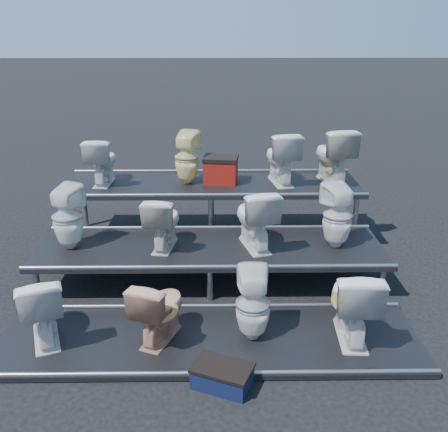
{
  "coord_description": "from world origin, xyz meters",
  "views": [
    {
      "loc": [
        0.1,
        -5.52,
        3.03
      ],
      "look_at": [
        0.17,
        0.1,
        0.82
      ],
      "focal_mm": 40.0,
      "sensor_mm": 36.0,
      "label": 1
    }
  ],
  "objects_px": {
    "toilet_6": "(255,217)",
    "toilet_7": "(338,216)",
    "toilet_10": "(281,157)",
    "toilet_4": "(67,217)",
    "step_stool": "(222,378)",
    "toilet_5": "(163,221)",
    "toilet_11": "(333,155)",
    "toilet_8": "(102,161)",
    "red_crate": "(221,171)",
    "toilet_2": "(253,304)",
    "toilet_0": "(41,307)",
    "toilet_3": "(353,302)",
    "toilet_9": "(187,158)",
    "toilet_1": "(159,308)"
  },
  "relations": [
    {
      "from": "toilet_6",
      "to": "toilet_7",
      "type": "distance_m",
      "value": 0.99
    },
    {
      "from": "toilet_6",
      "to": "toilet_10",
      "type": "height_order",
      "value": "toilet_10"
    },
    {
      "from": "toilet_4",
      "to": "step_stool",
      "type": "bearing_deg",
      "value": 157.22
    },
    {
      "from": "step_stool",
      "to": "toilet_5",
      "type": "bearing_deg",
      "value": 132.2
    },
    {
      "from": "toilet_5",
      "to": "toilet_6",
      "type": "relative_size",
      "value": 0.88
    },
    {
      "from": "toilet_7",
      "to": "toilet_11",
      "type": "relative_size",
      "value": 0.98
    },
    {
      "from": "toilet_8",
      "to": "red_crate",
      "type": "height_order",
      "value": "toilet_8"
    },
    {
      "from": "toilet_8",
      "to": "red_crate",
      "type": "xyz_separation_m",
      "value": [
        1.67,
        0.03,
        -0.17
      ]
    },
    {
      "from": "toilet_8",
      "to": "toilet_10",
      "type": "xyz_separation_m",
      "value": [
        2.52,
        0.0,
        0.04
      ]
    },
    {
      "from": "toilet_2",
      "to": "toilet_4",
      "type": "xyz_separation_m",
      "value": [
        -2.13,
        1.3,
        0.41
      ]
    },
    {
      "from": "toilet_6",
      "to": "toilet_0",
      "type": "bearing_deg",
      "value": 16.01
    },
    {
      "from": "toilet_8",
      "to": "toilet_7",
      "type": "bearing_deg",
      "value": 160.01
    },
    {
      "from": "toilet_5",
      "to": "red_crate",
      "type": "relative_size",
      "value": 1.45
    },
    {
      "from": "toilet_4",
      "to": "step_stool",
      "type": "xyz_separation_m",
      "value": [
        1.82,
        -1.95,
        -0.76
      ]
    },
    {
      "from": "red_crate",
      "to": "step_stool",
      "type": "distance_m",
      "value": 3.41
    },
    {
      "from": "toilet_0",
      "to": "toilet_3",
      "type": "xyz_separation_m",
      "value": [
        3.05,
        0.0,
        0.03
      ]
    },
    {
      "from": "toilet_3",
      "to": "toilet_9",
      "type": "relative_size",
      "value": 1.07
    },
    {
      "from": "toilet_0",
      "to": "toilet_5",
      "type": "bearing_deg",
      "value": -150.91
    },
    {
      "from": "toilet_4",
      "to": "toilet_11",
      "type": "bearing_deg",
      "value": -134.97
    },
    {
      "from": "toilet_3",
      "to": "toilet_10",
      "type": "bearing_deg",
      "value": -77.27
    },
    {
      "from": "toilet_11",
      "to": "toilet_0",
      "type": "bearing_deg",
      "value": 27.9
    },
    {
      "from": "toilet_10",
      "to": "toilet_2",
      "type": "bearing_deg",
      "value": 68.68
    },
    {
      "from": "toilet_4",
      "to": "toilet_11",
      "type": "height_order",
      "value": "toilet_11"
    },
    {
      "from": "toilet_6",
      "to": "toilet_2",
      "type": "bearing_deg",
      "value": 70.76
    },
    {
      "from": "toilet_0",
      "to": "step_stool",
      "type": "height_order",
      "value": "toilet_0"
    },
    {
      "from": "toilet_2",
      "to": "toilet_3",
      "type": "xyz_separation_m",
      "value": [
        0.98,
        0.0,
        0.02
      ]
    },
    {
      "from": "toilet_7",
      "to": "step_stool",
      "type": "height_order",
      "value": "toilet_7"
    },
    {
      "from": "toilet_0",
      "to": "toilet_1",
      "type": "bearing_deg",
      "value": 158.74
    },
    {
      "from": "toilet_7",
      "to": "step_stool",
      "type": "distance_m",
      "value": 2.52
    },
    {
      "from": "toilet_8",
      "to": "toilet_4",
      "type": "bearing_deg",
      "value": 85.94
    },
    {
      "from": "toilet_1",
      "to": "toilet_4",
      "type": "relative_size",
      "value": 0.86
    },
    {
      "from": "toilet_10",
      "to": "toilet_11",
      "type": "xyz_separation_m",
      "value": [
        0.73,
        0.0,
        0.03
      ]
    },
    {
      "from": "toilet_3",
      "to": "toilet_1",
      "type": "bearing_deg",
      "value": 3.37
    },
    {
      "from": "toilet_3",
      "to": "toilet_0",
      "type": "bearing_deg",
      "value": 3.37
    },
    {
      "from": "red_crate",
      "to": "toilet_11",
      "type": "bearing_deg",
      "value": 6.6
    },
    {
      "from": "toilet_10",
      "to": "toilet_8",
      "type": "bearing_deg",
      "value": -9.35
    },
    {
      "from": "toilet_1",
      "to": "toilet_11",
      "type": "xyz_separation_m",
      "value": [
        2.2,
        2.6,
        0.86
      ]
    },
    {
      "from": "toilet_3",
      "to": "toilet_11",
      "type": "xyz_separation_m",
      "value": [
        0.3,
        2.6,
        0.8
      ]
    },
    {
      "from": "toilet_11",
      "to": "toilet_4",
      "type": "bearing_deg",
      "value": 10.99
    },
    {
      "from": "toilet_4",
      "to": "toilet_9",
      "type": "relative_size",
      "value": 1.05
    },
    {
      "from": "toilet_5",
      "to": "toilet_11",
      "type": "bearing_deg",
      "value": -141.54
    },
    {
      "from": "toilet_4",
      "to": "toilet_10",
      "type": "height_order",
      "value": "toilet_10"
    },
    {
      "from": "toilet_2",
      "to": "step_stool",
      "type": "xyz_separation_m",
      "value": [
        -0.31,
        -0.65,
        -0.35
      ]
    },
    {
      "from": "toilet_0",
      "to": "toilet_6",
      "type": "height_order",
      "value": "toilet_6"
    },
    {
      "from": "toilet_0",
      "to": "toilet_5",
      "type": "relative_size",
      "value": 1.11
    },
    {
      "from": "toilet_7",
      "to": "step_stool",
      "type": "relative_size",
      "value": 1.59
    },
    {
      "from": "toilet_0",
      "to": "toilet_11",
      "type": "distance_m",
      "value": 4.33
    },
    {
      "from": "toilet_9",
      "to": "toilet_11",
      "type": "relative_size",
      "value": 0.93
    },
    {
      "from": "toilet_0",
      "to": "step_stool",
      "type": "bearing_deg",
      "value": 138.49
    },
    {
      "from": "toilet_8",
      "to": "toilet_11",
      "type": "xyz_separation_m",
      "value": [
        3.25,
        0.0,
        0.07
      ]
    }
  ]
}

